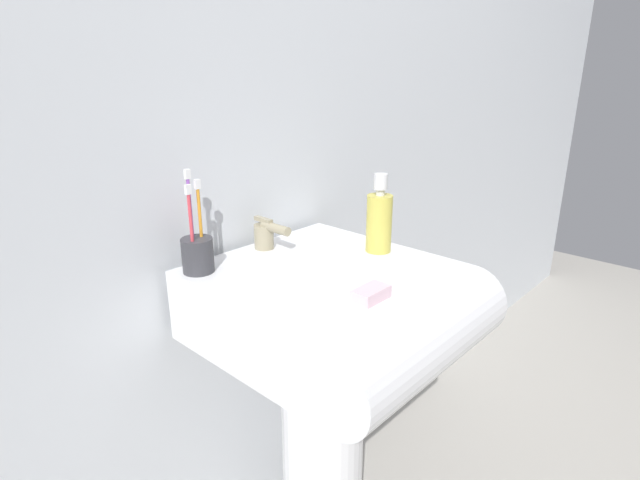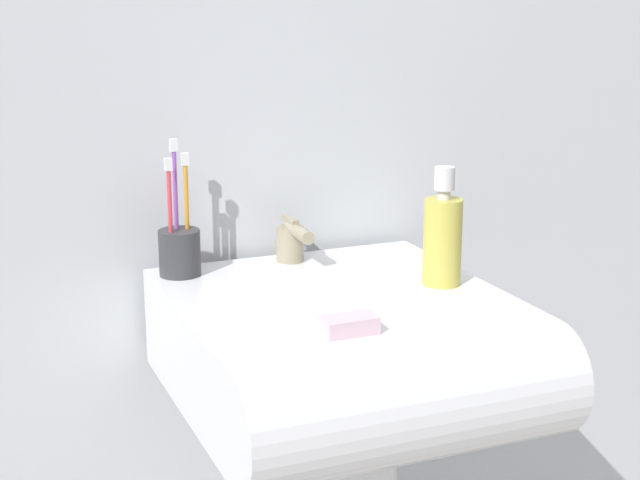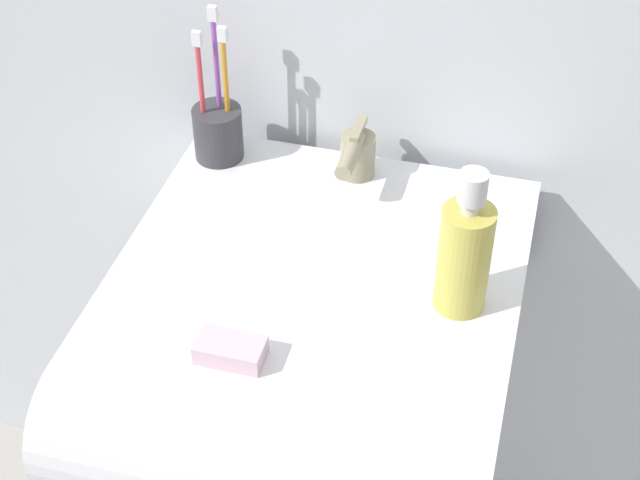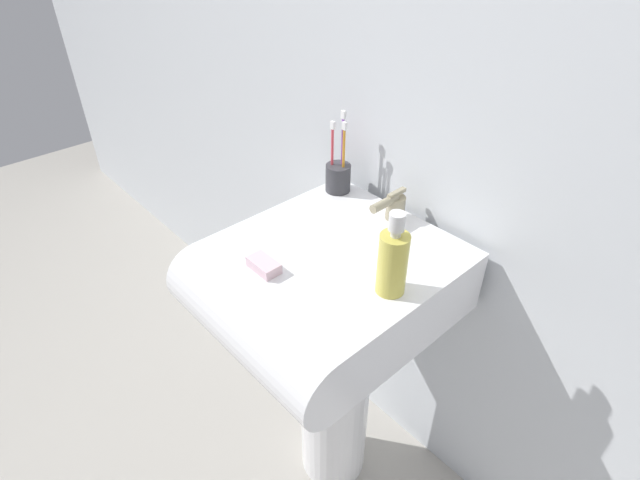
# 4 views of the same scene
# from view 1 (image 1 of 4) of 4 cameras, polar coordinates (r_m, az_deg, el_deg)

# --- Properties ---
(wall_back) EXTENTS (5.00, 0.05, 2.40)m
(wall_back) POSITION_cam_1_polar(r_m,az_deg,el_deg) (1.23, -9.81, 14.93)
(wall_back) COLOR silver
(wall_back) RESTS_ON ground
(sink_pedestal) EXTENTS (0.20, 0.20, 0.70)m
(sink_pedestal) POSITION_cam_1_polar(r_m,az_deg,el_deg) (1.37, 0.30, -23.55)
(sink_pedestal) COLOR white
(sink_pedestal) RESTS_ON ground
(sink_basin) EXTENTS (0.49, 0.56, 0.16)m
(sink_basin) POSITION_cam_1_polar(r_m,az_deg,el_deg) (1.09, 2.71, -8.03)
(sink_basin) COLOR white
(sink_basin) RESTS_ON sink_pedestal
(faucet) EXTENTS (0.05, 0.11, 0.08)m
(faucet) POSITION_cam_1_polar(r_m,az_deg,el_deg) (1.21, -5.98, 0.73)
(faucet) COLOR tan
(faucet) RESTS_ON sink_basin
(toothbrush_cup) EXTENTS (0.07, 0.07, 0.22)m
(toothbrush_cup) POSITION_cam_1_polar(r_m,az_deg,el_deg) (1.09, -13.83, -1.36)
(toothbrush_cup) COLOR #38383D
(toothbrush_cup) RESTS_ON sink_basin
(soap_bottle) EXTENTS (0.06, 0.06, 0.19)m
(soap_bottle) POSITION_cam_1_polar(r_m,az_deg,el_deg) (1.18, 6.78, 2.24)
(soap_bottle) COLOR gold
(soap_bottle) RESTS_ON sink_basin
(bar_soap) EXTENTS (0.08, 0.04, 0.02)m
(bar_soap) POSITION_cam_1_polar(r_m,az_deg,el_deg) (0.95, 5.84, -6.14)
(bar_soap) COLOR silver
(bar_soap) RESTS_ON sink_basin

